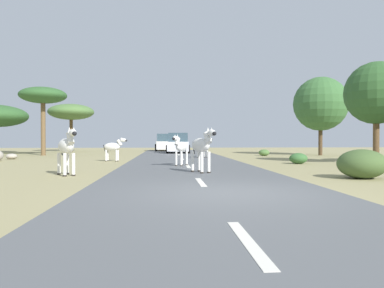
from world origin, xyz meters
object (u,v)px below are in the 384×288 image
object	(u,v)px
zebra_2	(113,147)
bush_0	(362,164)
car_1	(165,143)
tree_4	(71,112)
zebra_0	(181,147)
tree_5	(43,96)
rock_2	(12,156)
zebra_3	(202,146)
tree_0	(321,104)
bush_2	(264,153)
car_0	(178,144)
zebra_4	(67,147)
zebra_1	(204,145)
tree_1	(376,93)
bush_1	(298,158)

from	to	relation	value
zebra_2	bush_0	xyz separation A→B (m)	(9.24, -9.68, -0.34)
car_1	tree_4	xyz separation A→B (m)	(-9.35, -0.49, 3.10)
zebra_0	tree_5	world-z (taller)	tree_5
rock_2	bush_0	bearing A→B (deg)	-37.73
rock_2	car_1	bearing A→B (deg)	56.49
car_1	tree_4	size ratio (longest dim) A/B	0.93
zebra_3	tree_0	distance (m)	18.12
tree_5	bush_0	size ratio (longest dim) A/B	3.35
zebra_3	bush_2	bearing A→B (deg)	-136.29
car_0	zebra_2	bearing A→B (deg)	-107.17
zebra_4	bush_0	bearing A→B (deg)	140.51
zebra_3	bush_2	size ratio (longest dim) A/B	2.00
tree_5	bush_2	distance (m)	17.40
zebra_2	bush_2	size ratio (longest dim) A/B	1.75
zebra_1	tree_0	bearing A→B (deg)	71.49
tree_5	car_1	bearing A→B (deg)	44.21
car_0	tree_5	world-z (taller)	tree_5
tree_1	rock_2	world-z (taller)	tree_1
zebra_3	bush_1	bearing A→B (deg)	-159.85
bush_1	tree_0	bearing A→B (deg)	60.96
tree_1	rock_2	size ratio (longest dim) A/B	7.67
zebra_3	car_1	xyz separation A→B (m)	(-1.44, 24.74, -0.17)
tree_4	tree_5	world-z (taller)	tree_5
zebra_4	tree_4	xyz separation A→B (m)	(-6.07, 24.48, 2.95)
zebra_0	bush_0	xyz separation A→B (m)	(5.59, -5.34, -0.43)
zebra_3	tree_1	xyz separation A→B (m)	(9.28, 4.58, 2.55)
zebra_3	zebra_2	bearing A→B (deg)	-83.84
car_0	tree_4	xyz separation A→B (m)	(-10.56, 5.27, 3.10)
zebra_3	bush_1	world-z (taller)	zebra_3
zebra_3	zebra_1	bearing A→B (deg)	-118.81
zebra_3	tree_0	size ratio (longest dim) A/B	0.27
tree_0	rock_2	bearing A→B (deg)	-169.57
rock_2	tree_4	bearing A→B (deg)	89.42
zebra_2	tree_4	distance (m)	17.98
car_1	tree_1	xyz separation A→B (m)	(10.72, -20.16, 2.72)
car_1	tree_1	size ratio (longest dim) A/B	0.85
bush_2	car_1	bearing A→B (deg)	124.00
bush_0	bush_2	xyz separation A→B (m)	(1.04, 15.60, -0.23)
tree_5	tree_0	bearing A→B (deg)	-3.56
zebra_3	rock_2	world-z (taller)	zebra_3
tree_1	tree_5	size ratio (longest dim) A/B	0.98
zebra_3	tree_0	world-z (taller)	tree_0
car_1	tree_0	distance (m)	16.21
zebra_2	bush_1	distance (m)	10.11
tree_5	bush_1	size ratio (longest dim) A/B	5.71
car_0	bush_0	distance (m)	21.51
car_1	tree_5	world-z (taller)	tree_5
tree_4	tree_1	bearing A→B (deg)	-44.41
zebra_0	car_0	size ratio (longest dim) A/B	0.32
zebra_4	zebra_2	bearing A→B (deg)	-122.94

